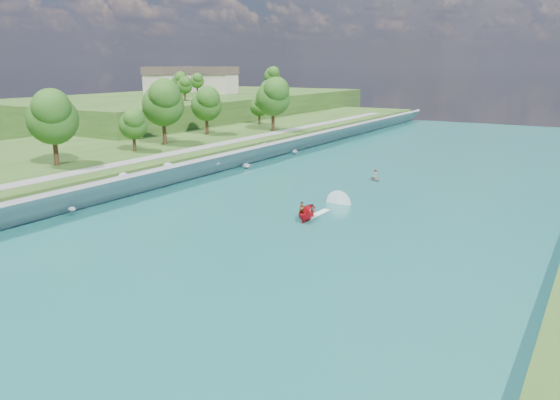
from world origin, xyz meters
The scene contains 11 objects.
ground centered at (0.00, 0.00, 0.00)m, with size 260.00×260.00×0.00m, color #2D5119.
river_water centered at (0.00, 20.00, 0.05)m, with size 55.00×240.00×0.10m, color #185B52.
berm_west centered at (-50.00, 20.00, 1.75)m, with size 45.00×240.00×3.50m, color #2D5119.
ridge_west centered at (-82.50, 95.00, 4.50)m, with size 60.00×120.00×9.00m, color #2D5119.
riprap_bank centered at (-25.85, 18.98, 1.81)m, with size 3.73×236.00×4.10m.
riverside_path centered at (-32.50, 20.00, 3.55)m, with size 3.00×200.00×0.10m, color gray.
ridge_houses centered at (-88.67, 100.00, 13.31)m, with size 29.50×29.50×8.40m.
trees_west centered at (-40.09, 10.06, 9.56)m, with size 17.63×145.37×13.96m.
trees_ridge centered at (-75.82, 100.63, 13.36)m, with size 22.79×56.34×9.83m.
motorboat centered at (0.19, 16.79, 0.80)m, with size 3.60×19.01×2.21m.
raft centered at (-1.32, 41.11, 0.48)m, with size 3.23×3.41×1.73m.
Camera 1 is at (29.72, -39.63, 18.01)m, focal length 35.00 mm.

